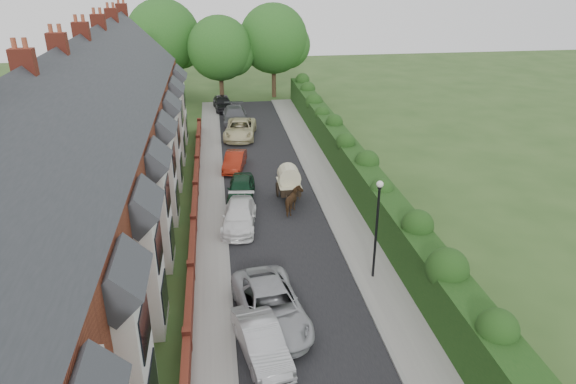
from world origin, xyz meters
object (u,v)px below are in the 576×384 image
Objects in this scene: car_grey at (235,116)px; car_silver_b at (271,306)px; horse at (294,201)px; car_green at (241,188)px; car_beige at (240,129)px; lamppost at (377,218)px; car_red at (235,161)px; car_white at (239,216)px; car_black at (223,103)px; car_silver_a at (261,341)px; horse_cart at (289,180)px.

car_silver_b is at bearing -89.49° from car_grey.
horse is (2.64, -19.77, -0.02)m from car_grey.
car_grey reaches higher than car_green.
horse is at bearing 68.26° from car_silver_b.
car_beige reaches higher than car_green.
car_grey is at bearing 101.89° from car_beige.
lamppost reaches higher than car_red.
car_white is at bearing -84.99° from car_beige.
car_green is (-5.80, 10.28, -2.58)m from lamppost.
car_black is at bearing 97.74° from car_white.
car_white is 1.19× the size of car_red.
car_grey is 3.00× the size of horse.
lamppost is 0.93× the size of car_grey.
car_silver_a is 14.63m from horse_cart.
car_white is 0.83× the size of car_grey.
car_silver_a is at bearing -83.59° from car_green.
lamppost is 23.92m from car_beige.
car_red is at bearing -93.79° from car_black.
car_beige is 15.74m from horse.
lamppost reaches higher than car_black.
horse reaches higher than car_red.
horse_cart reaches higher than car_silver_a.
horse is (3.65, -25.11, 0.02)m from car_black.
horse is (2.38, -15.56, 0.01)m from car_beige.
lamppost is 1.58× the size of horse_cart.
car_white is 3.98m from car_green.
horse reaches higher than car_green.
car_silver_b is 3.04× the size of horse.
horse_cart is at bearing 105.85° from lamppost.
car_red is (-0.68, 18.21, -0.14)m from car_silver_b.
horse is at bearing -82.07° from car_grey.
car_black is at bearing 83.98° from car_silver_b.
horse_cart is (2.64, -17.77, 0.54)m from car_grey.
horse_cart reaches higher than car_red.
car_beige is at bearing 81.82° from car_silver_b.
car_black is (-0.60, 22.50, 0.05)m from car_green.
car_silver_a reaches higher than car_red.
car_silver_b is 1.01× the size of car_grey.
car_silver_a is at bearing -142.00° from lamppost.
car_silver_b is at bearing 62.06° from car_silver_a.
car_white is at bearing -79.95° from car_red.
car_silver_a is 10.92m from car_white.
car_red is at bearing 78.83° from car_silver_a.
car_white is (-6.15, 6.32, -2.63)m from lamppost.
car_white is 1.03× the size of car_black.
car_silver_b is 12.89m from car_green.
car_silver_b is 30.05m from car_grey.
car_green is 12.97m from car_beige.
car_beige is at bearing -86.22° from car_grey.
car_red is (-0.09, 20.21, -0.05)m from car_silver_a.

